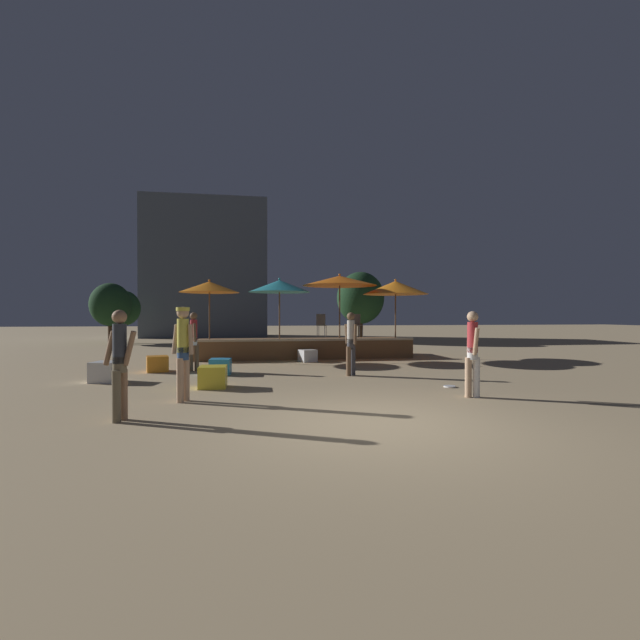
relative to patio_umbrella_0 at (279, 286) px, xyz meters
The scene contains 23 objects.
ground_plane 9.74m from the patio_umbrella_0, 85.24° to the right, with size 120.00×120.00×0.00m, color tan.
wooden_deck 2.67m from the patio_umbrella_0, 43.12° to the left, with size 8.05×2.33×0.77m.
patio_umbrella_0 is the anchor object (origin of this frame).
patio_umbrella_1 2.47m from the patio_umbrella_0, behind, with size 2.09×2.09×2.88m.
patio_umbrella_2 2.21m from the patio_umbrella_0, ahead, with size 2.74×2.74×3.15m.
patio_umbrella_3 4.46m from the patio_umbrella_0, ahead, with size 2.47×2.47×3.01m.
cube_seat_0 5.17m from the patio_umbrella_0, 143.69° to the right, with size 0.70×0.70×0.45m.
cube_seat_1 6.51m from the patio_umbrella_0, 108.06° to the right, with size 0.60×0.60×0.48m.
cube_seat_2 2.73m from the patio_umbrella_0, 39.22° to the right, with size 0.67×0.67×0.42m.
cube_seat_3 6.80m from the patio_umbrella_0, 135.08° to the right, with size 0.70×0.70×0.49m.
cube_seat_4 4.71m from the patio_umbrella_0, 117.46° to the right, with size 0.59×0.59×0.43m.
person_0 9.28m from the patio_umbrella_0, 109.30° to the right, with size 0.54×0.29×1.70m.
person_1 4.19m from the patio_umbrella_0, 134.47° to the right, with size 0.29×0.53×1.70m.
person_2 4.97m from the patio_umbrella_0, 69.79° to the right, with size 0.30×0.42×1.69m.
person_3 8.55m from the patio_umbrella_0, 67.05° to the right, with size 0.29×0.49×1.69m.
person_4 7.77m from the patio_umbrella_0, 107.57° to the right, with size 0.45×0.30×1.77m.
bistro_chair_0 3.49m from the patio_umbrella_0, 15.39° to the left, with size 0.40×0.41×0.90m.
bistro_chair_1 2.39m from the patio_umbrella_0, 30.40° to the left, with size 0.44×0.44×0.90m.
frisbee_disc 7.82m from the patio_umbrella_0, 62.81° to the right, with size 0.27×0.27×0.03m.
background_tree_0 10.40m from the patio_umbrella_0, 58.94° to the left, with size 2.77×2.77×4.16m.
background_tree_1 13.71m from the patio_umbrella_0, 127.39° to the left, with size 1.86×1.86×3.05m.
background_tree_2 13.16m from the patio_umbrella_0, 131.53° to the left, with size 2.18×2.18×3.41m.
distant_building 18.59m from the patio_umbrella_0, 103.34° to the left, with size 8.87×4.81×10.15m.
Camera 1 is at (-1.83, -6.16, 1.61)m, focal length 24.00 mm.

